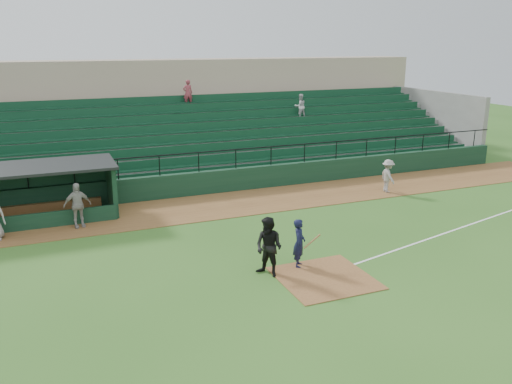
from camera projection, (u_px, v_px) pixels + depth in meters
name	position (u px, v px, depth m)	size (l,w,h in m)	color
ground	(310.00, 267.00, 18.45)	(90.00, 90.00, 0.00)	#315E1E
warning_track	(233.00, 204.00, 25.56)	(40.00, 4.00, 0.03)	brown
home_plate_dirt	(324.00, 278.00, 17.56)	(3.00, 3.00, 0.03)	brown
foul_line	(464.00, 227.00, 22.44)	(18.00, 0.09, 0.01)	white
stadium_structure	(185.00, 131.00, 32.46)	(38.00, 13.08, 6.40)	#10301D
dugout	(10.00, 190.00, 23.03)	(8.90, 3.20, 2.42)	#10301D
batter_at_plate	(299.00, 243.00, 18.26)	(1.13, 0.76, 1.74)	black
umpire	(269.00, 247.00, 17.51)	(0.99, 0.77, 2.03)	black
runner	(388.00, 176.00, 27.31)	(1.11, 0.64, 1.71)	gray
dugout_player_a	(77.00, 205.00, 22.08)	(1.12, 0.47, 1.92)	#A19B97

